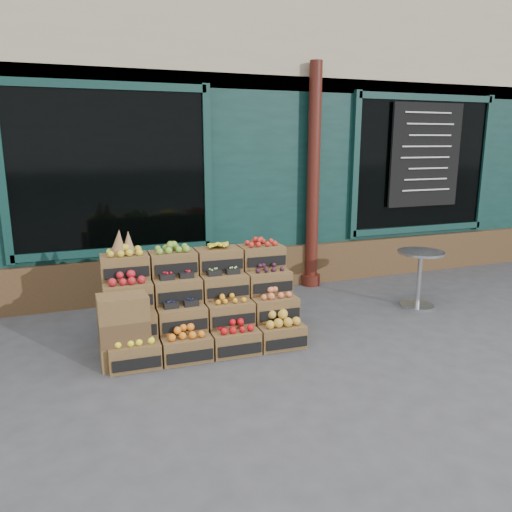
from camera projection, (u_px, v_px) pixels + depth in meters
name	position (u px, v px, depth m)	size (l,w,h in m)	color
ground	(297.00, 347.00, 5.26)	(60.00, 60.00, 0.00)	#404042
shop_facade	(183.00, 126.00, 9.38)	(12.00, 6.24, 4.80)	#0E2F2A
crate_display	(201.00, 307.00, 5.33)	(2.02, 1.03, 1.25)	brown
spare_crates	(124.00, 330.00, 4.77)	(0.47, 0.32, 0.70)	brown
bistro_table	(420.00, 273.00, 6.43)	(0.59, 0.59, 0.74)	silver
shopkeeper	(136.00, 229.00, 7.08)	(0.66, 0.43, 1.81)	#1D6621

